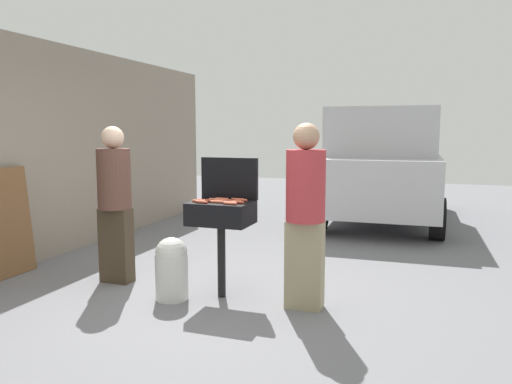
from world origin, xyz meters
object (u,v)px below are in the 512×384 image
Objects in this scene: hot_dog_13 at (202,202)px; propane_tank at (172,267)px; hot_dog_9 at (215,199)px; hot_dog_14 at (241,200)px; hot_dog_7 at (199,201)px; hot_dog_12 at (222,199)px; hot_dog_4 at (215,201)px; hot_dog_10 at (204,200)px; person_left at (115,199)px; hot_dog_3 at (238,199)px; hot_dog_5 at (235,201)px; hot_dog_11 at (217,202)px; hot_dog_2 at (230,203)px; hot_dog_1 at (237,202)px; hot_dog_6 at (221,201)px; bbq_grill at (221,217)px; hot_dog_8 at (230,203)px; parked_minivan at (384,164)px; person_right at (305,210)px; hot_dog_0 at (224,200)px.

hot_dog_13 is 0.72m from propane_tank.
hot_dog_14 is (0.26, 0.04, 0.00)m from hot_dog_9.
hot_dog_7 is 1.00× the size of hot_dog_12.
hot_dog_10 is at bearing 168.79° from hot_dog_4.
person_left reaches higher than hot_dog_4.
hot_dog_10 is 1.00× the size of hot_dog_12.
hot_dog_3 is 0.13m from hot_dog_5.
person_left is at bearing 172.46° from hot_dog_11.
hot_dog_3 is (-0.03, 0.28, 0.00)m from hot_dog_2.
hot_dog_1 reaches higher than propane_tank.
person_left is at bearing -179.19° from hot_dog_14.
hot_dog_9 reaches higher than propane_tank.
hot_dog_10 is (0.02, 0.06, 0.00)m from hot_dog_7.
hot_dog_6 is 0.08× the size of person_left.
bbq_grill is at bearing 136.87° from hot_dog_2.
hot_dog_2 is 1.00× the size of hot_dog_12.
hot_dog_9 is 0.08× the size of person_left.
hot_dog_4 is 1.25m from person_left.
hot_dog_3 is 1.00× the size of hot_dog_7.
hot_dog_4 and hot_dog_8 have the same top height.
hot_dog_2 and hot_dog_11 have the same top height.
hot_dog_7 is 0.03× the size of parked_minivan.
hot_dog_11 is at bearing 76.14° from parked_minivan.
hot_dog_6 is (-0.16, 0.15, 0.00)m from hot_dog_2.
hot_dog_11 is at bearing 22.62° from hot_dog_13.
person_left is (-1.24, 0.14, -0.05)m from hot_dog_4.
hot_dog_7 is 0.32m from hot_dog_8.
hot_dog_3 is 1.00× the size of hot_dog_12.
hot_dog_2 is 0.08× the size of person_right.
bbq_grill is 0.25m from hot_dog_1.
bbq_grill is 7.34× the size of hot_dog_2.
hot_dog_5 is at bearing 77.55° from parked_minivan.
propane_tank is at bearing -6.00° from person_right.
hot_dog_13 is at bearing -4.69° from person_left.
parked_minivan reaches higher than propane_tank.
hot_dog_1 is at bearing -69.87° from hot_dog_3.
person_left is at bearing 170.91° from hot_dog_7.
hot_dog_5 is (-0.04, 0.05, 0.00)m from hot_dog_1.
hot_dog_0 and hot_dog_7 have the same top height.
person_left is (-1.08, 0.17, -0.05)m from hot_dog_7.
hot_dog_6 is at bearing 93.53° from hot_dog_11.
hot_dog_14 is 0.69m from person_right.
hot_dog_8 is at bearing -10.18° from person_right.
hot_dog_12 is 0.20m from hot_dog_14.
hot_dog_4 is 0.17m from hot_dog_12.
hot_dog_7 is (-0.35, 0.05, 0.00)m from hot_dog_2.
hot_dog_5 is 1.00× the size of hot_dog_9.
person_right is at bearing 85.62° from parked_minivan.
hot_dog_5 is 1.00× the size of hot_dog_7.
hot_dog_14 is at bearing 7.91° from hot_dog_9.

